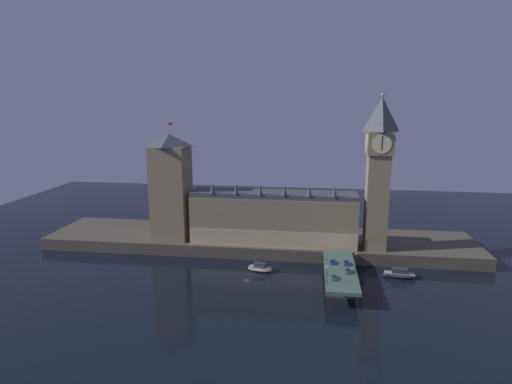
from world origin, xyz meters
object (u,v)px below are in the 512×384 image
at_px(pedestrian_mid_walk, 355,271).
at_px(car_northbound_lead, 333,262).
at_px(car_southbound_trail, 346,263).
at_px(clock_tower, 378,169).
at_px(street_lamp_near, 327,272).
at_px(car_southbound_lead, 348,271).
at_px(street_lamp_mid, 356,259).
at_px(victoria_tower, 171,187).
at_px(pedestrian_near_rail, 327,274).
at_px(boat_upstream, 260,268).
at_px(boat_downstream, 399,274).
at_px(car_northbound_trail, 334,277).
at_px(pedestrian_far_rail, 326,258).

bearing_deg(pedestrian_mid_walk, car_northbound_lead, 130.60).
relative_size(car_northbound_lead, car_southbound_trail, 1.05).
xyz_separation_m(clock_tower, car_southbound_trail, (-14.74, -26.62, -36.42)).
bearing_deg(street_lamp_near, clock_tower, 62.89).
distance_m(car_southbound_lead, street_lamp_near, 14.54).
bearing_deg(car_northbound_lead, clock_tower, 51.81).
bearing_deg(street_lamp_mid, car_northbound_lead, 148.17).
bearing_deg(victoria_tower, car_southbound_lead, -24.35).
xyz_separation_m(car_southbound_lead, pedestrian_mid_walk, (2.84, -0.64, 0.23)).
bearing_deg(car_southbound_lead, pedestrian_mid_walk, -12.67).
bearing_deg(street_lamp_near, pedestrian_near_rail, 86.57).
bearing_deg(car_southbound_trail, street_lamp_near, -114.47).
distance_m(car_southbound_lead, street_lamp_mid, 6.22).
bearing_deg(car_southbound_trail, boat_upstream, 172.38).
bearing_deg(boat_downstream, victoria_tower, 167.38).
distance_m(clock_tower, street_lamp_mid, 46.85).
relative_size(car_northbound_trail, boat_upstream, 0.32).
relative_size(victoria_tower, car_northbound_lead, 13.39).
distance_m(car_southbound_trail, street_lamp_mid, 6.91).
xyz_separation_m(car_northbound_lead, pedestrian_mid_walk, (8.52, -9.94, 0.24)).
bearing_deg(boat_upstream, street_lamp_near, -40.72).
relative_size(car_southbound_lead, car_southbound_trail, 1.08).
distance_m(pedestrian_mid_walk, boat_downstream, 26.18).
distance_m(car_northbound_lead, car_northbound_trail, 16.50).
xyz_separation_m(victoria_tower, street_lamp_mid, (89.50, -35.28, -20.98)).
relative_size(victoria_tower, street_lamp_mid, 8.35).
bearing_deg(car_northbound_trail, street_lamp_mid, 50.88).
relative_size(car_southbound_lead, boat_upstream, 0.37).
bearing_deg(car_southbound_trail, pedestrian_near_rail, -123.41).
relative_size(pedestrian_mid_walk, street_lamp_mid, 0.24).
distance_m(victoria_tower, car_northbound_trail, 96.16).
xyz_separation_m(car_southbound_trail, boat_downstream, (23.16, 5.91, -6.30)).
height_order(car_northbound_lead, car_southbound_trail, car_southbound_trail).
bearing_deg(car_northbound_trail, boat_downstream, 37.03).
distance_m(clock_tower, street_lamp_near, 61.54).
xyz_separation_m(car_southbound_trail, pedestrian_near_rail, (-8.52, -12.91, 0.10)).
xyz_separation_m(clock_tower, pedestrian_far_rail, (-23.26, -22.54, -36.22)).
height_order(street_lamp_mid, boat_upstream, street_lamp_mid).
relative_size(car_northbound_lead, pedestrian_far_rail, 2.49).
height_order(car_southbound_trail, street_lamp_mid, street_lamp_mid).
relative_size(car_northbound_lead, street_lamp_near, 0.67).
relative_size(pedestrian_far_rail, boat_downstream, 0.12).
height_order(pedestrian_near_rail, street_lamp_mid, street_lamp_mid).
distance_m(car_southbound_lead, boat_upstream, 40.42).
bearing_deg(car_southbound_lead, clock_tower, 67.31).
bearing_deg(pedestrian_mid_walk, street_lamp_near, -138.72).
xyz_separation_m(street_lamp_near, street_lamp_mid, (12.15, 14.72, 0.31)).
height_order(car_northbound_trail, boat_upstream, car_northbound_trail).
bearing_deg(car_southbound_trail, car_southbound_lead, -90.00).
xyz_separation_m(car_northbound_lead, pedestrian_near_rail, (-2.84, -13.57, 0.17)).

